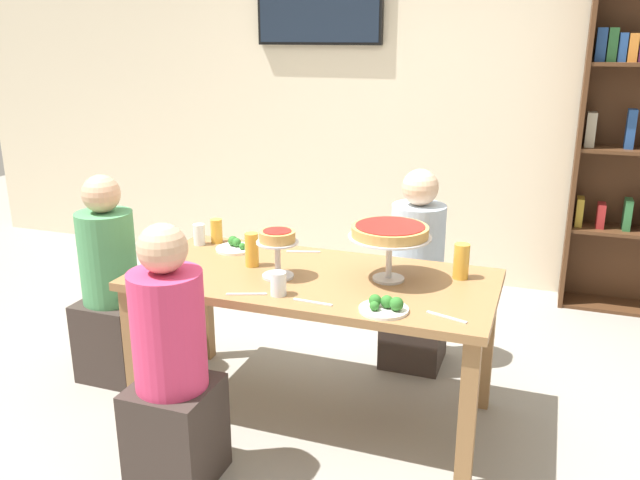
% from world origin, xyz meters
% --- Properties ---
extents(ground_plane, '(12.00, 12.00, 0.00)m').
position_xyz_m(ground_plane, '(0.00, 0.00, 0.00)').
color(ground_plane, gray).
extents(rear_partition, '(8.00, 0.12, 2.80)m').
position_xyz_m(rear_partition, '(0.00, 2.20, 1.40)').
color(rear_partition, beige).
rests_on(rear_partition, ground_plane).
extents(dining_table, '(1.73, 0.82, 0.74)m').
position_xyz_m(dining_table, '(0.00, 0.00, 0.65)').
color(dining_table, olive).
rests_on(dining_table, ground_plane).
extents(television, '(0.98, 0.05, 0.59)m').
position_xyz_m(television, '(-0.73, 2.11, 2.06)').
color(television, black).
extents(diner_far_right, '(0.34, 0.34, 1.15)m').
position_xyz_m(diner_far_right, '(0.36, 0.70, 0.49)').
color(diner_far_right, '#382D28').
rests_on(diner_far_right, ground_plane).
extents(diner_head_west, '(0.34, 0.34, 1.15)m').
position_xyz_m(diner_head_west, '(-1.17, -0.01, 0.49)').
color(diner_head_west, '#382D28').
rests_on(diner_head_west, ground_plane).
extents(diner_near_left, '(0.34, 0.34, 1.15)m').
position_xyz_m(diner_near_left, '(-0.37, -0.69, 0.49)').
color(diner_near_left, '#382D28').
rests_on(diner_near_left, ground_plane).
extents(deep_dish_pizza_stand, '(0.39, 0.39, 0.27)m').
position_xyz_m(deep_dish_pizza_stand, '(0.35, 0.07, 0.97)').
color(deep_dish_pizza_stand, silver).
rests_on(deep_dish_pizza_stand, dining_table).
extents(personal_pizza_stand, '(0.20, 0.20, 0.23)m').
position_xyz_m(personal_pizza_stand, '(-0.15, -0.07, 0.91)').
color(personal_pizza_stand, silver).
rests_on(personal_pizza_stand, dining_table).
extents(salad_plate_near_diner, '(0.21, 0.21, 0.07)m').
position_xyz_m(salad_plate_near_diner, '(0.43, -0.29, 0.76)').
color(salad_plate_near_diner, white).
rests_on(salad_plate_near_diner, dining_table).
extents(salad_plate_far_diner, '(0.20, 0.20, 0.07)m').
position_xyz_m(salad_plate_far_diner, '(-0.53, 0.23, 0.76)').
color(salad_plate_far_diner, white).
rests_on(salad_plate_far_diner, dining_table).
extents(beer_glass_amber_tall, '(0.07, 0.07, 0.17)m').
position_xyz_m(beer_glass_amber_tall, '(-0.33, 0.03, 0.82)').
color(beer_glass_amber_tall, gold).
rests_on(beer_glass_amber_tall, dining_table).
extents(beer_glass_amber_short, '(0.06, 0.06, 0.13)m').
position_xyz_m(beer_glass_amber_short, '(-0.68, 0.32, 0.81)').
color(beer_glass_amber_short, gold).
rests_on(beer_glass_amber_short, dining_table).
extents(beer_glass_amber_spare, '(0.07, 0.07, 0.17)m').
position_xyz_m(beer_glass_amber_spare, '(0.67, 0.21, 0.82)').
color(beer_glass_amber_spare, gold).
rests_on(beer_glass_amber_spare, dining_table).
extents(water_glass_clear_near, '(0.07, 0.07, 0.11)m').
position_xyz_m(water_glass_clear_near, '(-0.06, -0.28, 0.79)').
color(water_glass_clear_near, white).
rests_on(water_glass_clear_near, dining_table).
extents(water_glass_clear_far, '(0.06, 0.06, 0.11)m').
position_xyz_m(water_glass_clear_far, '(-0.76, 0.25, 0.80)').
color(water_glass_clear_far, white).
rests_on(water_glass_clear_far, dining_table).
extents(cutlery_fork_near, '(0.18, 0.07, 0.00)m').
position_xyz_m(cutlery_fork_near, '(-0.17, 0.32, 0.74)').
color(cutlery_fork_near, silver).
rests_on(cutlery_fork_near, dining_table).
extents(cutlery_knife_near, '(0.17, 0.08, 0.00)m').
position_xyz_m(cutlery_knife_near, '(-0.20, -0.32, 0.74)').
color(cutlery_knife_near, silver).
rests_on(cutlery_knife_near, dining_table).
extents(cutlery_fork_far, '(0.18, 0.07, 0.00)m').
position_xyz_m(cutlery_fork_far, '(0.68, -0.27, 0.74)').
color(cutlery_fork_far, silver).
rests_on(cutlery_fork_far, dining_table).
extents(cutlery_knife_far, '(0.18, 0.04, 0.00)m').
position_xyz_m(cutlery_knife_far, '(-0.68, -0.24, 0.74)').
color(cutlery_knife_far, silver).
rests_on(cutlery_knife_far, dining_table).
extents(cutlery_spare_fork, '(0.18, 0.03, 0.00)m').
position_xyz_m(cutlery_spare_fork, '(0.11, -0.31, 0.74)').
color(cutlery_spare_fork, silver).
rests_on(cutlery_spare_fork, dining_table).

